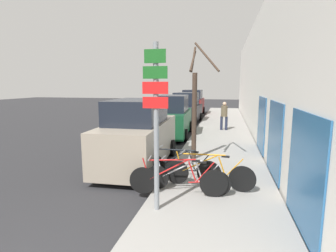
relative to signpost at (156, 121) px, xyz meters
name	(u,v)px	position (x,y,z in m)	size (l,w,h in m)	color
ground_plane	(169,142)	(-1.36, 7.49, -2.13)	(80.00, 80.00, 0.00)	#28282B
sidewalk_curb	(222,133)	(1.24, 10.29, -2.06)	(3.20, 32.00, 0.15)	gray
building_facade	(256,78)	(2.99, 10.21, 1.10)	(0.23, 32.00, 6.50)	silver
signpost	(156,121)	(0.00, 0.00, 0.00)	(0.54, 0.13, 3.58)	gray
bicycle_0	(178,180)	(0.32, 0.83, -1.58)	(2.43, 0.44, 0.95)	black
bicycle_1	(187,178)	(0.51, 1.07, -1.61)	(2.21, 0.44, 0.87)	black
bicycle_2	(208,173)	(1.02, 1.48, -1.58)	(2.43, 0.45, 0.95)	black
bicycle_3	(181,167)	(0.22, 1.81, -1.58)	(2.30, 0.57, 0.94)	black
parked_car_0	(139,136)	(-1.56, 3.40, -1.04)	(2.17, 4.81, 2.37)	gray
parked_car_1	(173,118)	(-1.47, 8.99, -1.09)	(2.11, 4.62, 2.30)	#144728
parked_car_2	(187,109)	(-1.52, 14.55, -1.11)	(2.19, 4.23, 2.29)	black
parked_car_3	(193,104)	(-1.68, 19.62, -1.04)	(2.07, 4.56, 2.39)	maroon
pedestrian_near	(224,114)	(1.33, 10.84, -1.00)	(0.44, 0.38, 1.70)	#1E2338
street_tree	(195,107)	(0.33, 4.13, -0.06)	(0.99, 1.28, 4.19)	#3D2D23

